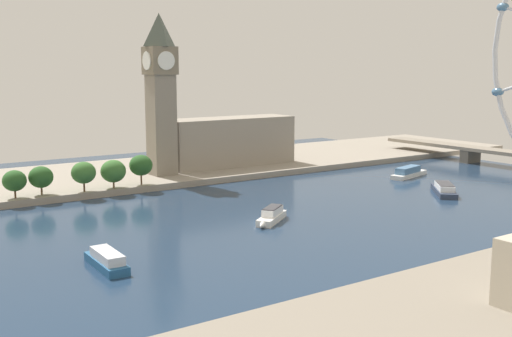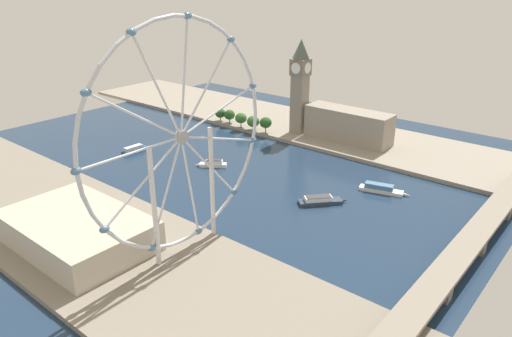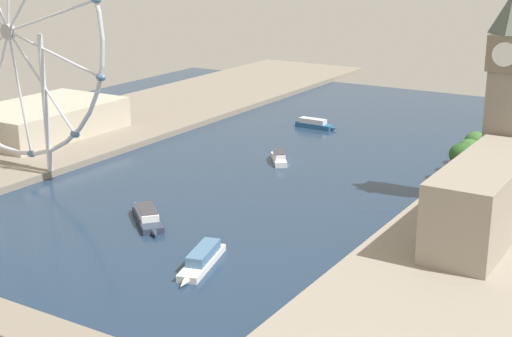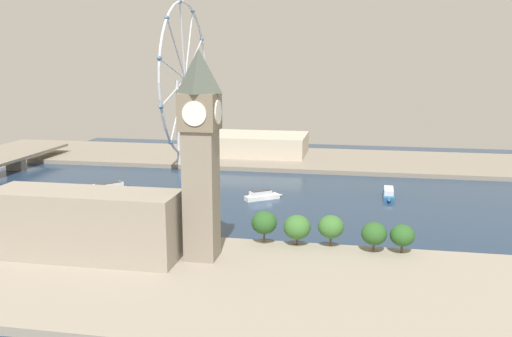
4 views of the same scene
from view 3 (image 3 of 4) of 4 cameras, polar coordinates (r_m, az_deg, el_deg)
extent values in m
plane|color=#1E334C|center=(358.79, 2.43, 0.63)|extent=(410.82, 410.82, 0.00)
cube|color=gray|center=(427.92, -11.81, 3.13)|extent=(90.00, 520.00, 3.00)
cube|color=gray|center=(307.11, 18.10, 2.47)|extent=(11.80, 11.80, 50.11)
cube|color=#776B57|center=(301.36, 18.64, 8.36)|extent=(13.69, 13.69, 13.65)
cylinder|color=white|center=(294.52, 18.32, 8.21)|extent=(8.97, 0.50, 8.97)
cylinder|color=white|center=(303.00, 17.33, 8.51)|extent=(0.50, 8.97, 8.97)
cube|color=gray|center=(266.71, 17.02, -2.18)|extent=(22.00, 73.64, 26.34)
cylinder|color=#513823|center=(389.44, 17.77, 1.84)|extent=(0.80, 0.80, 3.44)
ellipsoid|color=#285623|center=(388.12, 17.85, 2.64)|extent=(9.74, 9.74, 8.76)
cylinder|color=#513823|center=(378.86, 17.48, 1.48)|extent=(0.80, 0.80, 3.58)
ellipsoid|color=#285623|center=(377.44, 17.56, 2.34)|extent=(10.24, 10.24, 9.22)
cylinder|color=#513823|center=(363.37, 16.26, 1.00)|extent=(0.80, 0.80, 4.18)
ellipsoid|color=#386B2D|center=(361.79, 16.34, 1.97)|extent=(10.59, 10.59, 9.53)
cylinder|color=#513823|center=(350.39, 15.77, 0.39)|extent=(0.80, 0.80, 3.17)
ellipsoid|color=#386B2D|center=(348.80, 15.84, 1.35)|extent=(11.27, 11.27, 10.14)
cylinder|color=#513823|center=(337.30, 15.23, -0.05)|extent=(0.80, 0.80, 4.82)
ellipsoid|color=#285623|center=(335.51, 15.32, 1.04)|extent=(10.65, 10.65, 9.58)
torus|color=silver|center=(346.42, -18.29, 9.85)|extent=(110.54, 1.85, 110.54)
cylinder|color=#99999E|center=(346.42, -18.29, 9.85)|extent=(6.52, 3.00, 6.52)
cylinder|color=silver|center=(326.37, -15.37, 11.08)|extent=(52.46, 1.11, 16.37)
cylinder|color=silver|center=(328.05, -15.16, 8.42)|extent=(52.46, 1.11, 16.37)
cylinder|color=silver|center=(335.99, -15.98, 6.31)|extent=(36.43, 1.11, 41.80)
cylinder|color=silver|center=(347.35, -17.47, 5.44)|extent=(8.83, 1.11, 53.95)
ellipsoid|color=teal|center=(307.41, -12.04, 12.43)|extent=(4.80, 3.20, 3.20)
ellipsoid|color=teal|center=(310.98, -11.70, 6.80)|extent=(4.80, 3.20, 3.20)
ellipsoid|color=teal|center=(327.49, -13.57, 2.56)|extent=(4.80, 3.20, 3.20)
ellipsoid|color=teal|center=(350.39, -16.67, 1.08)|extent=(4.80, 3.20, 3.20)
cylinder|color=silver|center=(336.81, -15.71, 4.73)|extent=(2.40, 2.40, 59.87)
cube|color=#BCB29E|center=(410.06, -15.80, 3.61)|extent=(50.98, 78.30, 15.73)
cube|color=#2D384C|center=(281.73, -8.23, -3.83)|extent=(25.45, 23.64, 2.36)
cone|color=#2D384C|center=(267.14, -7.67, -4.97)|extent=(5.23, 5.00, 2.36)
cube|color=white|center=(282.16, -8.29, -3.27)|extent=(17.00, 16.01, 2.51)
cube|color=#38383D|center=(281.68, -8.30, -3.00)|extent=(15.52, 14.66, 0.32)
cube|color=white|center=(355.27, 1.75, 0.68)|extent=(16.28, 19.42, 2.51)
cone|color=white|center=(366.41, 1.54, 1.18)|extent=(4.15, 4.39, 2.51)
cube|color=white|center=(353.62, 1.77, 1.04)|extent=(10.98, 12.64, 2.58)
cube|color=#38383D|center=(353.23, 1.77, 1.27)|extent=(10.08, 11.52, 0.38)
cube|color=#235684|center=(423.59, 4.45, 3.27)|extent=(21.66, 6.71, 2.51)
cone|color=#235684|center=(417.96, 5.95, 3.04)|extent=(3.94, 2.61, 2.51)
cube|color=silver|center=(423.51, 4.33, 3.62)|extent=(15.58, 5.57, 2.65)
cube|color=white|center=(243.13, -4.11, -7.12)|extent=(13.96, 29.00, 2.22)
cone|color=white|center=(229.23, -5.53, -8.69)|extent=(3.48, 5.49, 2.22)
cube|color=teal|center=(243.25, -4.01, -6.40)|extent=(10.29, 19.10, 3.29)
camera|label=1|loc=(557.38, -8.06, 12.09)|focal=44.04mm
camera|label=2|loc=(410.86, -52.49, 15.40)|focal=33.87mm
camera|label=4|loc=(374.17, 52.70, 7.44)|focal=39.12mm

